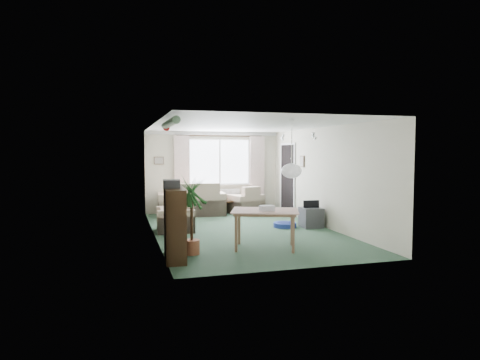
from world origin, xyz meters
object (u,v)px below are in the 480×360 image
object	(u,v)px
sofa	(191,199)
coffee_table	(227,207)
bookshelf	(175,224)
pet_bed	(285,225)
armchair_corner	(245,199)
dining_table	(265,230)
armchair_left	(175,214)
houseplant	(192,216)
tv_cube	(311,217)

from	to	relation	value
sofa	coffee_table	xyz separation A→B (m)	(1.04, 0.00, -0.27)
bookshelf	pet_bed	size ratio (longest dim) A/B	2.19
armchair_corner	pet_bed	world-z (taller)	armchair_corner
coffee_table	bookshelf	distance (m)	5.33
armchair_corner	dining_table	distance (m)	4.61
dining_table	armchair_left	bearing A→B (deg)	122.18
houseplant	armchair_corner	bearing A→B (deg)	62.90
armchair_corner	pet_bed	size ratio (longest dim) A/B	1.62
bookshelf	armchair_left	bearing A→B (deg)	86.24
dining_table	coffee_table	bearing A→B (deg)	84.85
dining_table	tv_cube	size ratio (longest dim) A/B	2.18
tv_cube	armchair_left	bearing A→B (deg)	176.44
bookshelf	pet_bed	distance (m)	3.78
sofa	bookshelf	size ratio (longest dim) A/B	1.54
armchair_corner	tv_cube	xyz separation A→B (m)	(0.86, -2.69, -0.16)
armchair_left	coffee_table	distance (m)	2.95
coffee_table	dining_table	distance (m)	4.56
tv_cube	pet_bed	distance (m)	0.65
sofa	dining_table	distance (m)	4.58
armchair_corner	bookshelf	bearing A→B (deg)	43.24
bookshelf	houseplant	size ratio (longest dim) A/B	0.87
armchair_corner	dining_table	xyz separation A→B (m)	(-0.95, -4.51, -0.05)
dining_table	armchair_corner	bearing A→B (deg)	78.12
coffee_table	pet_bed	distance (m)	2.67
coffee_table	houseplant	xyz separation A→B (m)	(-1.80, -4.60, 0.50)
armchair_left	pet_bed	world-z (taller)	armchair_left
sofa	dining_table	world-z (taller)	sofa
sofa	bookshelf	bearing A→B (deg)	81.57
tv_cube	bookshelf	bearing A→B (deg)	-145.38
sofa	dining_table	xyz separation A→B (m)	(0.63, -4.54, -0.11)
armchair_corner	tv_cube	distance (m)	2.83
armchair_corner	tv_cube	size ratio (longest dim) A/B	1.72
armchair_corner	coffee_table	distance (m)	0.58
bookshelf	dining_table	xyz separation A→B (m)	(1.73, 0.33, -0.25)
armchair_left	coffee_table	world-z (taller)	armchair_left
sofa	pet_bed	xyz separation A→B (m)	(1.84, -2.54, -0.41)
armchair_left	houseplant	distance (m)	2.30
armchair_left	pet_bed	distance (m)	2.62
armchair_corner	sofa	bearing A→B (deg)	-18.71
coffee_table	houseplant	distance (m)	4.97
armchair_left	dining_table	bearing A→B (deg)	35.65
houseplant	dining_table	distance (m)	1.44
dining_table	bookshelf	bearing A→B (deg)	-169.24
coffee_table	armchair_left	bearing A→B (deg)	-127.67
sofa	coffee_table	bearing A→B (deg)	-175.70
sofa	bookshelf	world-z (taller)	bookshelf
coffee_table	dining_table	size ratio (longest dim) A/B	0.77
tv_cube	pet_bed	size ratio (longest dim) A/B	0.94
sofa	pet_bed	distance (m)	3.16
bookshelf	tv_cube	xyz separation A→B (m)	(3.54, 2.15, -0.37)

